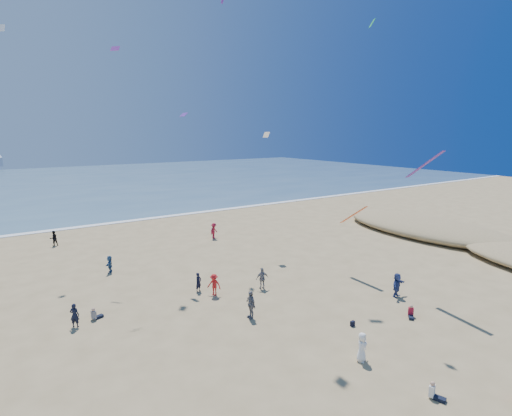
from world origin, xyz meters
TOP-DOWN VIEW (x-y plane):
  - ocean at (0.00, 95.00)m, footprint 220.00×100.00m
  - surf_line at (0.00, 45.00)m, footprint 220.00×1.20m
  - standing_flyers at (4.13, 15.99)m, footprint 29.57×42.45m
  - seated_group at (3.90, 4.23)m, footprint 18.76×20.42m
  - navy_bag at (8.41, 6.45)m, footprint 0.28×0.18m
  - kites_aloft at (9.51, 12.91)m, footprint 37.82×42.36m

SIDE VIEW (x-z plane):
  - ocean at x=0.00m, z-range 0.00..0.06m
  - surf_line at x=0.00m, z-range 0.00..0.08m
  - navy_bag at x=8.41m, z-range 0.00..0.34m
  - seated_group at x=3.90m, z-range 0.00..0.84m
  - standing_flyers at x=4.13m, z-range -0.10..1.80m
  - kites_aloft at x=9.51m, z-range 0.47..28.52m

